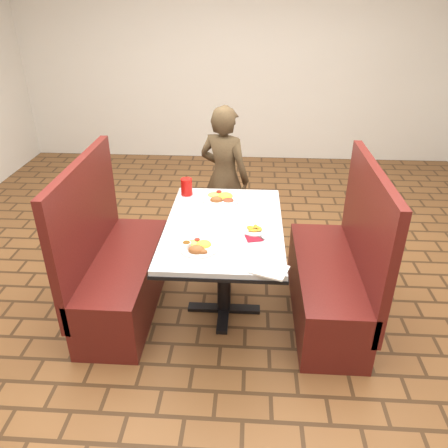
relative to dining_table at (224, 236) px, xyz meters
The scene contains 15 objects.
room 1.26m from the dining_table, ahead, with size 7.00×7.04×2.82m.
dining_table is the anchor object (origin of this frame).
booth_bench_left 0.86m from the dining_table, behind, with size 0.47×1.20×1.17m.
booth_bench_right 0.86m from the dining_table, ahead, with size 0.47×1.20×1.17m.
diner_person 1.06m from the dining_table, 93.40° to the left, with size 0.48×0.32×1.32m, color brown.
near_dinner_plate 0.39m from the dining_table, 112.28° to the right, with size 0.24×0.24×0.07m.
far_dinner_plate 0.41m from the dining_table, 96.77° to the left, with size 0.28×0.28×0.07m.
plantain_plate 0.25m from the dining_table, 22.74° to the right, with size 0.16×0.16×0.02m.
maroon_napkin 0.29m from the dining_table, 41.54° to the right, with size 0.10×0.10×0.00m, color maroon.
spoon_utensil 0.30m from the dining_table, 33.86° to the right, with size 0.01×0.14×0.00m, color #BBBBC0.
red_tumbler 0.59m from the dining_table, 124.34° to the left, with size 0.09×0.09×0.13m, color #BB100C.
paper_napkin 0.63m from the dining_table, 61.85° to the right, with size 0.20×0.15×0.01m, color white.
knife_utensil 0.36m from the dining_table, 101.07° to the right, with size 0.01×0.18×0.00m, color silver.
fork_utensil 0.36m from the dining_table, 98.51° to the right, with size 0.01×0.14×0.00m, color silver.
lettuce_shreds 0.12m from the dining_table, 56.31° to the left, with size 0.28×0.32×0.00m, color #85AD45, non-canonical shape.
Camera 1 is at (0.16, -2.64, 2.17)m, focal length 35.00 mm.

